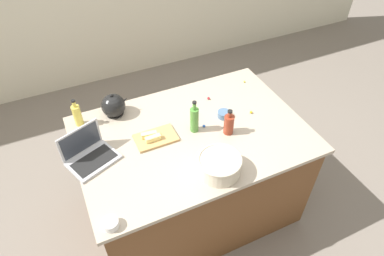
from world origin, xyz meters
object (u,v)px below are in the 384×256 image
kettle (114,106)px  butter_stick_right (149,135)px  bottle_soy (229,124)px  cutting_board (156,138)px  laptop (89,154)px  bottle_olive (194,119)px  mixing_bowl_large (219,165)px  bottle_oil (77,115)px  ramekin_medium (224,114)px  butter_stick_left (153,138)px  ramekin_small (110,224)px

kettle → butter_stick_right: bearing=-67.7°
bottle_soy → cutting_board: bearing=162.5°
laptop → bottle_olive: bearing=-2.9°
cutting_board → bottle_soy: bearing=-17.5°
mixing_bowl_large → kettle: bearing=118.4°
laptop → butter_stick_right: (0.42, 0.02, -0.01)m
butter_stick_right → kettle: bearing=112.3°
bottle_oil → ramekin_medium: (1.00, -0.37, -0.07)m
butter_stick_right → cutting_board: bearing=-29.4°
cutting_board → laptop: bearing=179.2°
kettle → butter_stick_left: size_ratio=1.94×
ramekin_medium → bottle_oil: bearing=159.6°
butter_stick_right → ramekin_medium: size_ratio=1.16×
kettle → cutting_board: bearing=-63.9°
laptop → ramekin_small: laptop is taller
butter_stick_left → cutting_board: bearing=40.5°
bottle_soy → cutting_board: 0.52m
bottle_olive → butter_stick_right: 0.34m
butter_stick_right → bottle_soy: bearing=-18.4°
bottle_oil → butter_stick_right: size_ratio=2.02×
laptop → bottle_olive: bottle_olive is taller
mixing_bowl_large → cutting_board: bearing=120.2°
cutting_board → butter_stick_left: size_ratio=2.64×
laptop → bottle_soy: size_ratio=1.83×
kettle → butter_stick_left: kettle is taller
cutting_board → butter_stick_right: (-0.04, 0.02, 0.03)m
bottle_soy → ramekin_small: 1.04m
butter_stick_left → bottle_soy: bearing=-14.3°
bottle_oil → butter_stick_left: bearing=-43.2°
ramekin_medium → butter_stick_left: bearing=-177.0°
bottle_oil → butter_stick_left: bottle_oil is taller
bottle_soy → bottle_oil: bottle_oil is taller
mixing_bowl_large → ramekin_medium: bearing=58.0°
mixing_bowl_large → kettle: (-0.45, 0.84, 0.01)m
mixing_bowl_large → ramekin_small: mixing_bowl_large is taller
butter_stick_right → ramekin_medium: 0.59m
mixing_bowl_large → kettle: 0.95m
mixing_bowl_large → butter_stick_left: mixing_bowl_large is taller
bottle_olive → butter_stick_right: bottle_olive is taller
bottle_olive → bottle_oil: 0.85m
bottle_soy → cutting_board: bottle_soy is taller
bottle_soy → mixing_bowl_large: bearing=-128.3°
bottle_olive → ramekin_medium: 0.28m
kettle → ramekin_small: bearing=-106.6°
laptop → butter_stick_left: laptop is taller
cutting_board → butter_stick_right: bearing=150.6°
mixing_bowl_large → ramekin_medium: mixing_bowl_large is taller
mixing_bowl_large → ramekin_small: 0.74m
laptop → bottle_olive: 0.75m
bottle_oil → ramekin_small: 0.93m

